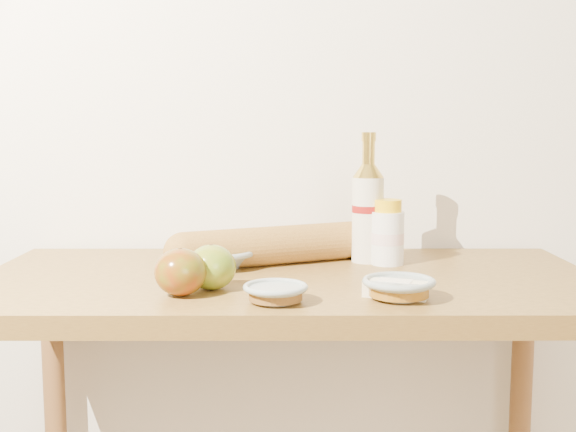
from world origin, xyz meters
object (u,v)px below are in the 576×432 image
object	(u,v)px
bourbon_bottle	(368,210)
egg_bowl	(216,255)
cream_bottle	(388,234)
baguette	(277,245)
table	(288,336)

from	to	relation	value
bourbon_bottle	egg_bowl	bearing A→B (deg)	178.72
cream_bottle	egg_bowl	world-z (taller)	cream_bottle
cream_bottle	baguette	xyz separation A→B (m)	(-0.23, -0.00, -0.02)
cream_bottle	bourbon_bottle	bearing A→B (deg)	130.16
bourbon_bottle	table	bearing A→B (deg)	-152.56
table	cream_bottle	size ratio (longest dim) A/B	8.79
bourbon_bottle	baguette	distance (m)	0.21
bourbon_bottle	egg_bowl	size ratio (longest dim) A/B	1.57
cream_bottle	egg_bowl	bearing A→B (deg)	171.41
table	cream_bottle	world-z (taller)	cream_bottle
cream_bottle	table	bearing A→B (deg)	-165.68
table	cream_bottle	distance (m)	0.30
table	baguette	distance (m)	0.20
bourbon_bottle	baguette	world-z (taller)	bourbon_bottle
table	cream_bottle	bearing A→B (deg)	27.74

